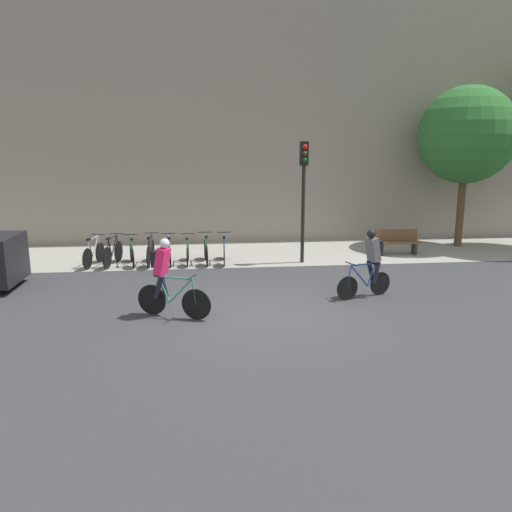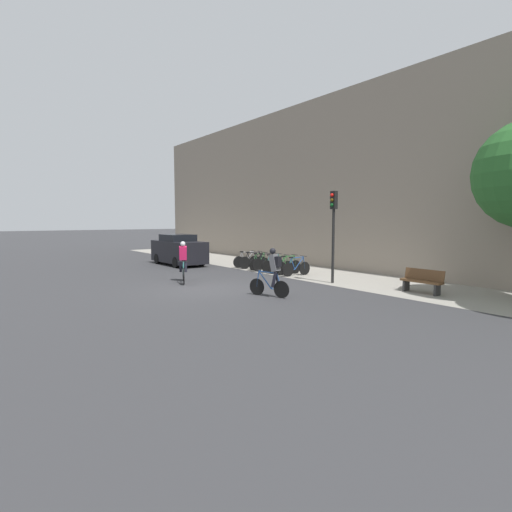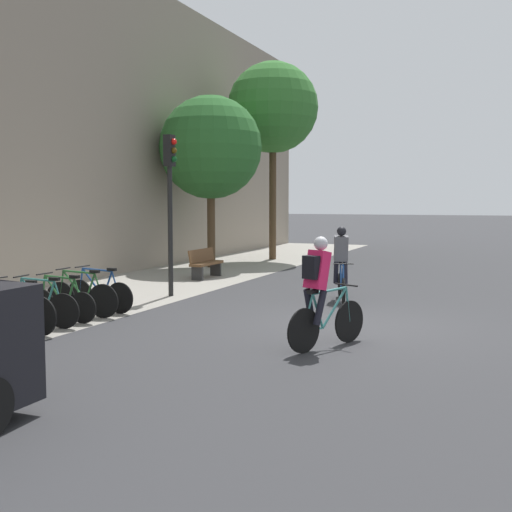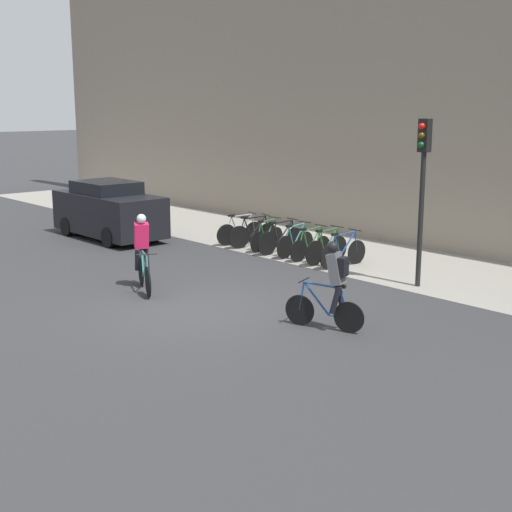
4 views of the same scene
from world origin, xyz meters
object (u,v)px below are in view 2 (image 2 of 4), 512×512
bench (422,281)px  parked_bike_7 (296,268)px  parked_bike_4 (273,265)px  parked_car (179,250)px  parked_bike_2 (259,263)px  traffic_light_pole (333,220)px  cyclist_pink (183,261)px  parked_bike_6 (288,266)px  parked_bike_0 (247,261)px  parked_bike_5 (281,266)px  parked_bike_1 (253,261)px  cyclist_grey (273,271)px  parked_bike_3 (266,263)px

bench → parked_bike_7: bearing=-174.2°
parked_bike_4 → parked_car: bearing=-157.5°
parked_bike_2 → traffic_light_pole: 6.06m
cyclist_pink → parked_bike_6: size_ratio=1.05×
parked_bike_7 → bench: parked_bike_7 is taller
parked_bike_7 → traffic_light_pole: traffic_light_pole is taller
cyclist_pink → parked_bike_6: (0.95, 5.29, -0.54)m
parked_bike_0 → parked_bike_5: size_ratio=1.02×
parked_bike_0 → parked_car: 4.42m
parked_bike_0 → parked_bike_7: (4.21, -0.00, -0.00)m
parked_bike_1 → parked_bike_2: parked_bike_1 is taller
cyclist_grey → parked_bike_4: 6.86m
parked_bike_6 → bench: bearing=5.3°
parked_bike_0 → parked_car: parked_car is taller
parked_bike_1 → parked_car: bearing=-149.4°
bench → parked_bike_3: bearing=-175.8°
traffic_light_pole → parked_car: size_ratio=0.92×
parked_bike_3 → parked_bike_4: bearing=0.1°
parked_bike_7 → cyclist_grey: bearing=-50.8°
parked_bike_2 → cyclist_grey: bearing=-33.5°
parked_bike_2 → cyclist_pink: bearing=-74.6°
parked_bike_6 → parked_bike_3: bearing=-180.0°
parked_bike_0 → parked_car: size_ratio=0.38×
parked_car → parked_bike_0: bearing=34.6°
cyclist_grey → parked_bike_1: cyclist_grey is taller
parked_bike_3 → parked_bike_6: parked_bike_3 is taller
parked_car → parked_bike_5: bearing=20.7°
traffic_light_pole → bench: traffic_light_pole is taller
parked_bike_2 → traffic_light_pole: traffic_light_pole is taller
parked_bike_0 → parked_bike_3: size_ratio=0.92×
parked_bike_3 → parked_bike_7: size_ratio=1.03×
parked_bike_0 → parked_bike_1: parked_bike_1 is taller
cyclist_grey → traffic_light_pole: bearing=102.9°
parked_bike_4 → bench: size_ratio=1.03×
parked_bike_5 → parked_bike_3: bearing=180.0°
parked_bike_5 → bench: size_ratio=1.02×
parked_bike_6 → parked_bike_5: bearing=-179.9°
parked_bike_3 → bench: (8.62, 0.64, 0.05)m
parked_bike_7 → parked_bike_2: bearing=180.0°
parked_bike_1 → traffic_light_pole: traffic_light_pole is taller
cyclist_pink → parked_bike_0: size_ratio=1.10×
parked_bike_1 → parked_bike_4: size_ratio=1.04×
parked_bike_6 → bench: size_ratio=1.10×
cyclist_pink → parked_car: bearing=156.0°
parked_bike_0 → traffic_light_pole: bearing=-2.2°
cyclist_grey → parked_bike_7: size_ratio=1.02×
parked_bike_4 → parked_bike_7: bearing=-0.0°
cyclist_grey → parked_bike_2: (-6.51, 4.31, -0.56)m
cyclist_grey → parked_bike_4: size_ratio=1.09×
cyclist_grey → parked_bike_1: bearing=148.8°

